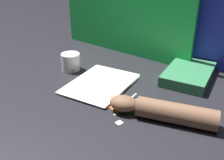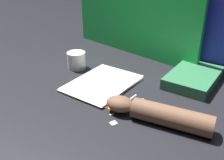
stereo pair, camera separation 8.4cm
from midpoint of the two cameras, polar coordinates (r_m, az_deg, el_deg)
ground_plane at (r=1.00m, az=4.48°, el=-2.38°), size 6.00×6.00×0.00m
backdrop_panel_left at (r=1.32m, az=6.45°, el=15.16°), size 0.73×0.13×0.45m
backdrop_panel_center at (r=1.21m, az=21.74°, el=10.12°), size 0.64×0.02×0.36m
paper_stack at (r=1.04m, az=0.22°, el=-0.78°), size 0.23×0.30×0.01m
book_closed at (r=1.12m, az=19.47°, el=0.50°), size 0.17×0.27×0.04m
scissors at (r=0.91m, az=4.55°, el=-5.50°), size 0.09×0.15×0.01m
hand_forearm at (r=0.83m, az=13.05°, el=-7.23°), size 0.35×0.12×0.07m
paper_scrap_near at (r=0.86m, az=2.77°, el=-7.51°), size 0.01×0.02×0.00m
paper_scrap_mid at (r=0.91m, az=1.51°, el=-5.65°), size 0.03×0.02×0.00m
paper_scrap_far at (r=0.83m, az=3.30°, el=-9.36°), size 0.03×0.03×0.00m
mug at (r=1.18m, az=-5.72°, el=4.25°), size 0.08×0.08×0.08m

